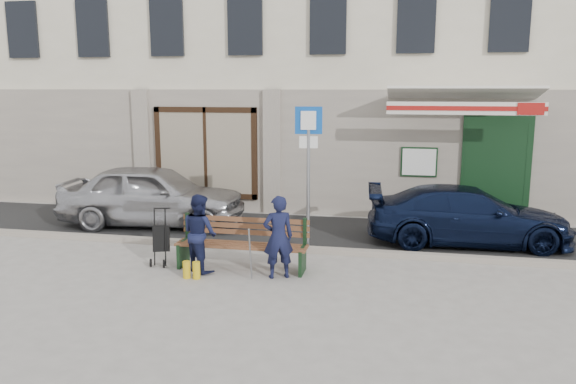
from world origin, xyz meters
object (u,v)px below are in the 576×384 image
(stroller, at_px, (161,240))
(man, at_px, (278,237))
(car_silver, at_px, (153,195))
(bench, at_px, (239,244))
(parking_sign, at_px, (308,154))
(car_navy, at_px, (468,216))
(woman, at_px, (200,233))

(stroller, bearing_deg, man, -26.68)
(car_silver, relative_size, bench, 1.81)
(parking_sign, relative_size, bench, 1.20)
(car_navy, distance_m, stroller, 6.30)
(parking_sign, xyz_separation_m, woman, (-1.67, -1.71, -1.25))
(car_navy, height_order, woman, woman)
(car_silver, relative_size, stroller, 4.15)
(car_silver, bearing_deg, parking_sign, -113.23)
(car_silver, xyz_separation_m, stroller, (1.42, -2.76, -0.28))
(parking_sign, bearing_deg, stroller, -157.59)
(man, bearing_deg, stroller, -31.01)
(bench, bearing_deg, woman, -159.58)
(car_silver, height_order, stroller, car_silver)
(bench, distance_m, man, 0.90)
(bench, bearing_deg, parking_sign, 55.14)
(bench, distance_m, woman, 0.74)
(car_silver, distance_m, man, 4.82)
(car_silver, bearing_deg, stroller, -158.00)
(parking_sign, relative_size, man, 1.99)
(car_silver, bearing_deg, man, -134.72)
(car_silver, xyz_separation_m, parking_sign, (3.94, -1.28, 1.22))
(car_silver, height_order, man, car_silver)
(car_navy, bearing_deg, car_silver, 84.91)
(parking_sign, bearing_deg, car_silver, 154.04)
(car_navy, bearing_deg, man, 126.33)
(parking_sign, bearing_deg, bench, -132.78)
(stroller, bearing_deg, bench, -18.53)
(car_silver, distance_m, parking_sign, 4.32)
(car_silver, distance_m, bench, 4.02)
(car_navy, relative_size, stroller, 4.00)
(car_silver, xyz_separation_m, man, (3.72, -3.07, -0.01))
(woman, bearing_deg, stroller, 20.21)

